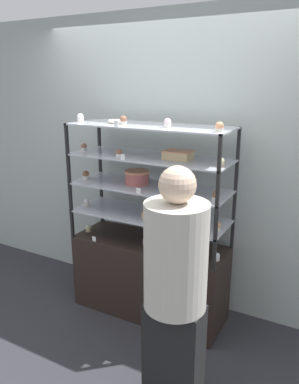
{
  "coord_description": "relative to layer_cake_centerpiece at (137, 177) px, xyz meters",
  "views": [
    {
      "loc": [
        1.42,
        -2.61,
        2.03
      ],
      "look_at": [
        0.0,
        0.0,
        1.13
      ],
      "focal_mm": 35.0,
      "sensor_mm": 36.0,
      "label": 1
    }
  ],
  "objects": [
    {
      "name": "display_riser_middle",
      "position": [
        0.13,
        -0.01,
        -0.07
      ],
      "size": [
        1.34,
        0.48,
        0.25
      ],
      "color": "black",
      "rests_on": "display_riser_lower"
    },
    {
      "name": "price_tag_4",
      "position": [
        -0.04,
        -0.23,
        0.46
      ],
      "size": [
        0.04,
        0.0,
        0.04
      ],
      "color": "white",
      "rests_on": "display_riser_top"
    },
    {
      "name": "cupcake_14",
      "position": [
        0.74,
        -0.13,
        0.48
      ],
      "size": [
        0.06,
        0.06,
        0.07
      ],
      "color": "beige",
      "rests_on": "display_riser_top"
    },
    {
      "name": "cupcake_8",
      "position": [
        -0.5,
        -0.06,
        0.22
      ],
      "size": [
        0.05,
        0.05,
        0.06
      ],
      "color": "white",
      "rests_on": "display_riser_upper"
    },
    {
      "name": "customer_figure",
      "position": [
        0.75,
        -0.85,
        -0.39
      ],
      "size": [
        0.37,
        0.37,
        1.59
      ],
      "color": "black",
      "rests_on": "ground_plane"
    },
    {
      "name": "cupcake_6",
      "position": [
        -0.49,
        -0.06,
        -0.02
      ],
      "size": [
        0.06,
        0.06,
        0.07
      ],
      "color": "white",
      "rests_on": "display_riser_middle"
    },
    {
      "name": "layer_cake_centerpiece",
      "position": [
        0.0,
        0.0,
        0.0
      ],
      "size": [
        0.21,
        0.21,
        0.12
      ],
      "color": "#C66660",
      "rests_on": "display_riser_middle"
    },
    {
      "name": "cupcake_2",
      "position": [
        0.75,
        -0.06,
        -0.53
      ],
      "size": [
        0.05,
        0.05,
        0.06
      ],
      "color": "white",
      "rests_on": "display_base"
    },
    {
      "name": "cupcake_12",
      "position": [
        -0.08,
        -0.07,
        0.48
      ],
      "size": [
        0.06,
        0.06,
        0.07
      ],
      "color": "beige",
      "rests_on": "display_riser_top"
    },
    {
      "name": "ground_plane",
      "position": [
        0.13,
        -0.01,
        -1.24
      ],
      "size": [
        20.0,
        20.0,
        0.0
      ],
      "primitive_type": "plane",
      "color": "#2D2D33"
    },
    {
      "name": "display_riser_lower",
      "position": [
        0.13,
        -0.01,
        -0.32
      ],
      "size": [
        1.34,
        0.48,
        0.25
      ],
      "color": "black",
      "rests_on": "display_base"
    },
    {
      "name": "cupcake_13",
      "position": [
        0.32,
        -0.09,
        0.48
      ],
      "size": [
        0.06,
        0.06,
        0.07
      ],
      "color": "white",
      "rests_on": "display_riser_top"
    },
    {
      "name": "cupcake_9",
      "position": [
        -0.08,
        -0.14,
        0.22
      ],
      "size": [
        0.05,
        0.05,
        0.06
      ],
      "color": "white",
      "rests_on": "display_riser_upper"
    },
    {
      "name": "price_tag_1",
      "position": [
        0.25,
        -0.23,
        -0.29
      ],
      "size": [
        0.04,
        0.0,
        0.04
      ],
      "color": "white",
      "rests_on": "display_riser_lower"
    },
    {
      "name": "donut_glazed",
      "position": [
        -0.18,
        -0.03,
        0.46
      ],
      "size": [
        0.12,
        0.12,
        0.03
      ],
      "color": "#EFE5CC",
      "rests_on": "display_riser_top"
    },
    {
      "name": "display_riser_top",
      "position": [
        0.13,
        -0.01,
        0.43
      ],
      "size": [
        1.34,
        0.48,
        0.25
      ],
      "color": "black",
      "rests_on": "display_riser_upper"
    },
    {
      "name": "price_tag_3",
      "position": [
        0.01,
        -0.23,
        0.21
      ],
      "size": [
        0.04,
        0.0,
        0.04
      ],
      "color": "white",
      "rests_on": "display_riser_upper"
    },
    {
      "name": "sheet_cake_frosted",
      "position": [
        0.37,
        0.0,
        0.23
      ],
      "size": [
        0.22,
        0.16,
        0.07
      ],
      "color": "#DBBC84",
      "rests_on": "display_riser_upper"
    },
    {
      "name": "cupcake_1",
      "position": [
        0.13,
        -0.08,
        -0.53
      ],
      "size": [
        0.05,
        0.05,
        0.06
      ],
      "color": "#CCB28C",
      "rests_on": "display_base"
    },
    {
      "name": "price_tag_0",
      "position": [
        -0.3,
        -0.23,
        -0.54
      ],
      "size": [
        0.04,
        0.0,
        0.04
      ],
      "color": "white",
      "rests_on": "display_base"
    },
    {
      "name": "cupcake_4",
      "position": [
        0.14,
        -0.12,
        -0.28
      ],
      "size": [
        0.05,
        0.05,
        0.07
      ],
      "color": "#CCB28C",
      "rests_on": "display_riser_lower"
    },
    {
      "name": "cupcake_3",
      "position": [
        -0.49,
        -0.07,
        -0.28
      ],
      "size": [
        0.05,
        0.05,
        0.07
      ],
      "color": "beige",
      "rests_on": "display_riser_lower"
    },
    {
      "name": "price_tag_2",
      "position": [
        0.15,
        -0.23,
        -0.04
      ],
      "size": [
        0.04,
        0.0,
        0.04
      ],
      "color": "white",
      "rests_on": "display_riser_middle"
    },
    {
      "name": "display_base",
      "position": [
        0.13,
        -0.01,
        -0.9
      ],
      "size": [
        1.34,
        0.48,
        0.68
      ],
      "color": "black",
      "rests_on": "ground_plane"
    },
    {
      "name": "cupcake_5",
      "position": [
        0.74,
        -0.06,
        -0.28
      ],
      "size": [
        0.05,
        0.05,
        0.07
      ],
      "color": "beige",
      "rests_on": "display_riser_lower"
    },
    {
      "name": "display_riser_upper",
      "position": [
        0.13,
        -0.01,
        0.18
      ],
      "size": [
        1.34,
        0.48,
        0.25
      ],
      "color": "black",
      "rests_on": "display_riser_middle"
    },
    {
      "name": "cupcake_7",
      "position": [
        0.73,
        -0.11,
        -0.02
      ],
      "size": [
        0.06,
        0.06,
        0.07
      ],
      "color": "white",
      "rests_on": "display_riser_middle"
    },
    {
      "name": "cupcake_10",
      "position": [
        0.75,
        -0.1,
        0.22
      ],
      "size": [
        0.05,
        0.05,
        0.06
      ],
      "color": "#CCB28C",
      "rests_on": "display_riser_upper"
    },
    {
      "name": "cupcake_11",
      "position": [
        -0.5,
        -0.09,
        0.48
      ],
      "size": [
        0.06,
        0.06,
        0.07
      ],
      "color": "white",
      "rests_on": "display_riser_top"
    },
    {
      "name": "back_wall",
      "position": [
        0.13,
        0.37,
        0.06
      ],
      "size": [
        8.0,
        0.05,
        2.6
      ],
      "color": "#A8B2AD",
      "rests_on": "ground_plane"
    },
    {
      "name": "cupcake_0",
      "position": [
        -0.48,
        -0.07,
        -0.53
      ],
      "size": [
        0.05,
        0.05,
        0.06
      ],
      "color": "#CCB28C",
      "rests_on": "display_base"
    }
  ]
}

